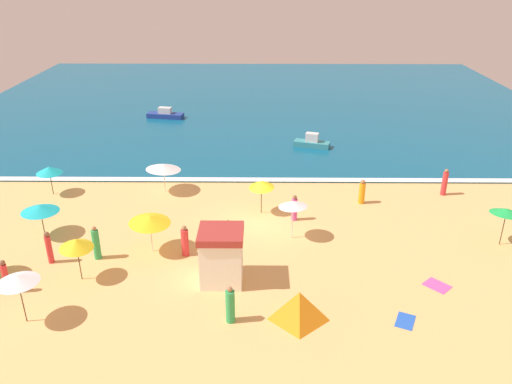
{
  "coord_description": "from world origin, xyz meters",
  "views": [
    {
      "loc": [
        0.2,
        -26.38,
        14.11
      ],
      "look_at": [
        -0.08,
        2.67,
        0.8
      ],
      "focal_mm": 35.56,
      "sensor_mm": 36.0,
      "label": 1
    }
  ],
  "objects_px": {
    "beach_umbrella_2": "(40,208)",
    "beach_umbrella_1": "(507,211)",
    "beachgoer_2": "(294,208)",
    "beach_umbrella_8": "(293,204)",
    "beachgoer_0": "(445,183)",
    "beach_umbrella_6": "(49,170)",
    "beachgoer_1": "(49,247)",
    "beach_umbrella_9": "(163,167)",
    "small_boat_1": "(312,142)",
    "beach_tent": "(299,306)",
    "small_boat_0": "(165,114)",
    "beachgoer_6": "(6,277)",
    "parked_bicycle": "(229,230)",
    "beachgoer_7": "(96,244)",
    "lifeguard_cabana": "(221,256)",
    "beachgoer_3": "(185,241)",
    "beach_umbrella_4": "(17,279)",
    "beach_umbrella_0": "(261,184)",
    "beach_umbrella_7": "(150,220)",
    "beachgoer_4": "(362,192)",
    "beach_umbrella_5": "(76,244)",
    "beachgoer_5": "(230,306)"
  },
  "relations": [
    {
      "from": "beach_umbrella_1",
      "to": "beachgoer_7",
      "type": "relative_size",
      "value": 1.27
    },
    {
      "from": "beach_umbrella_8",
      "to": "beachgoer_6",
      "type": "distance_m",
      "value": 14.53
    },
    {
      "from": "beach_umbrella_1",
      "to": "beach_umbrella_4",
      "type": "xyz_separation_m",
      "value": [
        -23.08,
        -6.71,
        0.14
      ]
    },
    {
      "from": "parked_bicycle",
      "to": "beach_umbrella_1",
      "type": "bearing_deg",
      "value": -2.95
    },
    {
      "from": "beach_umbrella_0",
      "to": "beach_umbrella_1",
      "type": "bearing_deg",
      "value": -15.79
    },
    {
      "from": "small_boat_0",
      "to": "beach_umbrella_1",
      "type": "bearing_deg",
      "value": -46.84
    },
    {
      "from": "beach_umbrella_8",
      "to": "beachgoer_0",
      "type": "relative_size",
      "value": 1.28
    },
    {
      "from": "small_boat_0",
      "to": "beachgoer_4",
      "type": "bearing_deg",
      "value": -49.99
    },
    {
      "from": "beach_umbrella_0",
      "to": "beachgoer_7",
      "type": "xyz_separation_m",
      "value": [
        -8.49,
        -5.31,
        -1.04
      ]
    },
    {
      "from": "beach_umbrella_1",
      "to": "beachgoer_0",
      "type": "distance_m",
      "value": 6.61
    },
    {
      "from": "lifeguard_cabana",
      "to": "beachgoer_2",
      "type": "distance_m",
      "value": 7.43
    },
    {
      "from": "beach_umbrella_7",
      "to": "beach_umbrella_9",
      "type": "xyz_separation_m",
      "value": [
        -0.64,
        7.65,
        -0.13
      ]
    },
    {
      "from": "beachgoer_0",
      "to": "beach_umbrella_1",
      "type": "bearing_deg",
      "value": -81.17
    },
    {
      "from": "beach_umbrella_8",
      "to": "beach_tent",
      "type": "distance_m",
      "value": 7.25
    },
    {
      "from": "beach_tent",
      "to": "parked_bicycle",
      "type": "xyz_separation_m",
      "value": [
        -3.39,
        7.27,
        -0.34
      ]
    },
    {
      "from": "beach_umbrella_7",
      "to": "beachgoer_1",
      "type": "bearing_deg",
      "value": -166.76
    },
    {
      "from": "beach_umbrella_6",
      "to": "beach_umbrella_4",
      "type": "bearing_deg",
      "value": -73.98
    },
    {
      "from": "beach_umbrella_7",
      "to": "beachgoer_2",
      "type": "bearing_deg",
      "value": 25.16
    },
    {
      "from": "beach_umbrella_6",
      "to": "beachgoer_0",
      "type": "bearing_deg",
      "value": 0.37
    },
    {
      "from": "beach_umbrella_6",
      "to": "beach_umbrella_7",
      "type": "distance_m",
      "value": 10.72
    },
    {
      "from": "beachgoer_0",
      "to": "small_boat_1",
      "type": "distance_m",
      "value": 12.06
    },
    {
      "from": "beachgoer_6",
      "to": "beachgoer_1",
      "type": "bearing_deg",
      "value": 68.63
    },
    {
      "from": "beach_umbrella_7",
      "to": "beach_umbrella_5",
      "type": "bearing_deg",
      "value": -137.81
    },
    {
      "from": "lifeguard_cabana",
      "to": "beachgoer_4",
      "type": "distance_m",
      "value": 12.0
    },
    {
      "from": "beach_umbrella_9",
      "to": "beachgoer_7",
      "type": "distance_m",
      "value": 8.69
    },
    {
      "from": "lifeguard_cabana",
      "to": "beachgoer_3",
      "type": "height_order",
      "value": "lifeguard_cabana"
    },
    {
      "from": "beach_umbrella_8",
      "to": "beachgoer_7",
      "type": "relative_size",
      "value": 1.25
    },
    {
      "from": "beach_umbrella_8",
      "to": "beachgoer_6",
      "type": "xyz_separation_m",
      "value": [
        -13.49,
        -5.26,
        -1.24
      ]
    },
    {
      "from": "beachgoer_2",
      "to": "beach_umbrella_8",
      "type": "bearing_deg",
      "value": -96.71
    },
    {
      "from": "beach_umbrella_7",
      "to": "beachgoer_3",
      "type": "distance_m",
      "value": 2.15
    },
    {
      "from": "beach_umbrella_2",
      "to": "parked_bicycle",
      "type": "height_order",
      "value": "beach_umbrella_2"
    },
    {
      "from": "beachgoer_4",
      "to": "beachgoer_5",
      "type": "distance_m",
      "value": 14.02
    },
    {
      "from": "beach_umbrella_6",
      "to": "beachgoer_5",
      "type": "distance_m",
      "value": 17.96
    },
    {
      "from": "lifeguard_cabana",
      "to": "beach_umbrella_1",
      "type": "relative_size",
      "value": 1.16
    },
    {
      "from": "beach_umbrella_7",
      "to": "small_boat_1",
      "type": "distance_m",
      "value": 19.29
    },
    {
      "from": "beach_umbrella_2",
      "to": "beach_umbrella_1",
      "type": "bearing_deg",
      "value": -1.75
    },
    {
      "from": "beach_umbrella_4",
      "to": "beachgoer_2",
      "type": "relative_size",
      "value": 1.55
    },
    {
      "from": "beach_umbrella_6",
      "to": "small_boat_0",
      "type": "distance_m",
      "value": 18.2
    },
    {
      "from": "beach_tent",
      "to": "beachgoer_4",
      "type": "height_order",
      "value": "beachgoer_4"
    },
    {
      "from": "beach_umbrella_8",
      "to": "beachgoer_1",
      "type": "xyz_separation_m",
      "value": [
        -12.47,
        -2.66,
        -1.21
      ]
    },
    {
      "from": "beach_umbrella_9",
      "to": "beachgoer_4",
      "type": "bearing_deg",
      "value": -7.41
    },
    {
      "from": "beach_umbrella_6",
      "to": "beach_umbrella_9",
      "type": "xyz_separation_m",
      "value": [
        7.36,
        0.51,
        0.03
      ]
    },
    {
      "from": "beach_umbrella_1",
      "to": "small_boat_0",
      "type": "relative_size",
      "value": 0.65
    },
    {
      "from": "beach_umbrella_0",
      "to": "beach_umbrella_5",
      "type": "bearing_deg",
      "value": -140.42
    },
    {
      "from": "beach_umbrella_8",
      "to": "beach_tent",
      "type": "height_order",
      "value": "beach_umbrella_8"
    },
    {
      "from": "lifeguard_cabana",
      "to": "beachgoer_1",
      "type": "height_order",
      "value": "lifeguard_cabana"
    },
    {
      "from": "beach_umbrella_1",
      "to": "beachgoer_0",
      "type": "height_order",
      "value": "beach_umbrella_1"
    },
    {
      "from": "beach_umbrella_9",
      "to": "small_boat_0",
      "type": "relative_size",
      "value": 0.88
    },
    {
      "from": "beach_umbrella_5",
      "to": "beachgoer_0",
      "type": "relative_size",
      "value": 1.25
    },
    {
      "from": "beach_umbrella_8",
      "to": "small_boat_0",
      "type": "height_order",
      "value": "beach_umbrella_8"
    }
  ]
}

